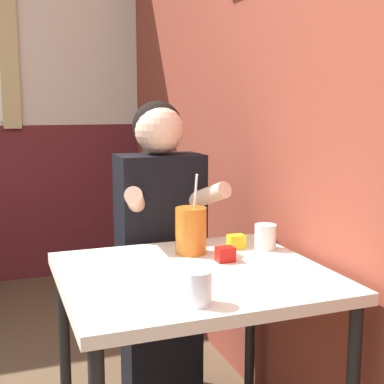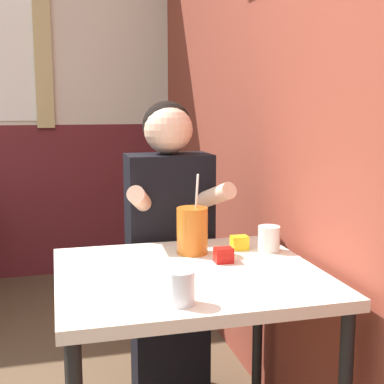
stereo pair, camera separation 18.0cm
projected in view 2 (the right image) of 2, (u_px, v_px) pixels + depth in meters
name	position (u px, v px, depth m)	size (l,w,h in m)	color
brick_wall_right	(231.00, 82.00, 2.65)	(0.08, 4.75, 2.70)	brown
main_table	(189.00, 294.00, 1.70)	(0.82, 0.74, 0.72)	beige
person_seated	(169.00, 248.00, 2.20)	(0.42, 0.40, 1.26)	black
cocktail_pitcher	(192.00, 230.00, 1.87)	(0.11, 0.11, 0.28)	#C6661E
glass_near_pitcher	(180.00, 288.00, 1.39)	(0.08, 0.08, 0.09)	silver
glass_center	(269.00, 239.00, 1.91)	(0.08, 0.08, 0.09)	silver
condiment_ketchup	(224.00, 255.00, 1.77)	(0.06, 0.04, 0.05)	#B7140F
condiment_mustard	(239.00, 243.00, 1.93)	(0.06, 0.04, 0.05)	yellow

